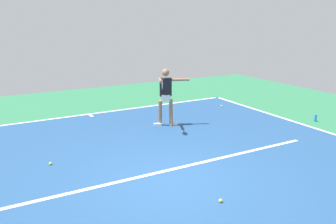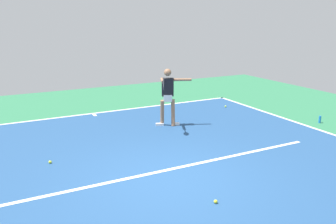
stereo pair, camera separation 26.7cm
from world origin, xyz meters
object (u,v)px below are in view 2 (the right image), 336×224
object	(u,v)px
tennis_ball_near_service_line	(216,202)
tennis_ball_near_player	(226,106)
tennis_player	(168,94)
tennis_ball_centre_court	(50,162)
water_bottle	(320,119)

from	to	relation	value
tennis_ball_near_service_line	tennis_ball_near_player	bearing A→B (deg)	-127.58
tennis_ball_near_player	tennis_ball_near_service_line	size ratio (longest dim) A/B	1.00
tennis_player	tennis_ball_near_service_line	world-z (taller)	tennis_player
tennis_player	tennis_ball_near_player	xyz separation A→B (m)	(-2.86, -1.03, -0.94)
tennis_ball_centre_court	tennis_ball_near_player	bearing A→B (deg)	-159.98
tennis_player	tennis_ball_near_service_line	distance (m)	4.70
tennis_ball_near_player	tennis_ball_near_service_line	distance (m)	6.86
tennis_ball_centre_court	tennis_ball_near_service_line	xyz separation A→B (m)	(-2.27, 3.09, 0.00)
tennis_player	water_bottle	xyz separation A→B (m)	(-4.27, 1.86, -0.87)
tennis_ball_near_player	water_bottle	bearing A→B (deg)	115.99
tennis_player	tennis_ball_near_service_line	size ratio (longest dim) A/B	25.91
tennis_ball_centre_court	tennis_ball_near_service_line	distance (m)	3.83
tennis_ball_near_service_line	tennis_player	bearing A→B (deg)	-106.73
tennis_ball_centre_court	water_bottle	distance (m)	7.88
tennis_ball_centre_court	tennis_ball_near_player	xyz separation A→B (m)	(-6.45, -2.35, 0.00)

